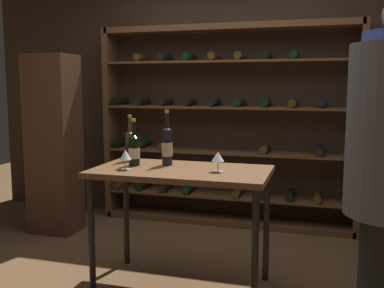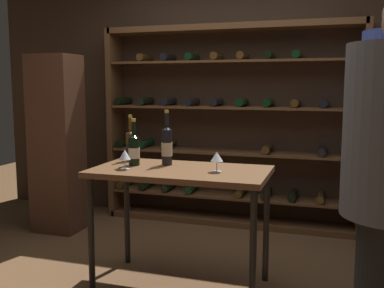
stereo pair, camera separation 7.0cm
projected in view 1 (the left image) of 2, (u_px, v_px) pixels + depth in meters
ground_plane at (185, 281)px, 3.30m from camera, size 9.37×9.37×0.00m
back_wall at (232, 86)px, 4.71m from camera, size 5.59×0.10×2.85m
wine_rack at (226, 127)px, 4.57m from camera, size 2.63×0.32×2.04m
tasting_table at (182, 182)px, 3.12m from camera, size 1.22×0.66×0.86m
display_cabinet at (54, 145)px, 4.34m from camera, size 0.44×0.36×1.73m
wine_bottle_red_label at (134, 149)px, 3.23m from camera, size 0.08×0.08×0.34m
wine_bottle_gold_foil at (130, 145)px, 3.42m from camera, size 0.08×0.08×0.35m
wine_bottle_black_capsule at (167, 145)px, 3.24m from camera, size 0.08×0.08×0.40m
wine_glass_stemmed_right at (125, 156)px, 3.06m from camera, size 0.08×0.08×0.14m
wine_glass_stemmed_left at (218, 157)px, 2.99m from camera, size 0.08×0.08×0.14m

